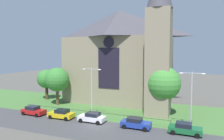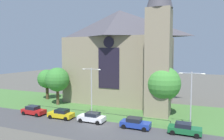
{
  "view_description": "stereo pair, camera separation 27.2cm",
  "coord_description": "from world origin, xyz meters",
  "px_view_note": "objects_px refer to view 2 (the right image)",
  "views": [
    {
      "loc": [
        13.14,
        -27.76,
        10.58
      ],
      "look_at": [
        -1.14,
        8.0,
        7.57
      ],
      "focal_mm": 33.99,
      "sensor_mm": 36.0,
      "label": 1
    },
    {
      "loc": [
        13.39,
        -27.66,
        10.58
      ],
      "look_at": [
        -1.14,
        8.0,
        7.57
      ],
      "focal_mm": 33.99,
      "sensor_mm": 36.0,
      "label": 2
    }
  ],
  "objects_px": {
    "church_building": "(122,55)",
    "tree_left_far": "(47,79)",
    "parked_car_yellow": "(61,114)",
    "tree_right_near": "(163,84)",
    "parked_car_white": "(92,117)",
    "streetlamp_near": "(91,87)",
    "parked_car_green": "(184,129)",
    "tree_left_near": "(57,80)",
    "parked_car_red": "(34,110)",
    "streetlamp_far": "(191,94)",
    "parked_car_blue": "(135,123)"
  },
  "relations": [
    {
      "from": "streetlamp_far",
      "to": "parked_car_green",
      "type": "height_order",
      "value": "streetlamp_far"
    },
    {
      "from": "tree_left_near",
      "to": "tree_left_far",
      "type": "relative_size",
      "value": 1.12
    },
    {
      "from": "tree_left_far",
      "to": "parked_car_yellow",
      "type": "distance_m",
      "value": 16.6
    },
    {
      "from": "church_building",
      "to": "parked_car_red",
      "type": "bearing_deg",
      "value": -124.93
    },
    {
      "from": "tree_left_near",
      "to": "parked_car_green",
      "type": "distance_m",
      "value": 26.68
    },
    {
      "from": "tree_right_near",
      "to": "streetlamp_far",
      "type": "distance_m",
      "value": 7.42
    },
    {
      "from": "streetlamp_far",
      "to": "tree_left_near",
      "type": "bearing_deg",
      "value": 167.54
    },
    {
      "from": "tree_left_far",
      "to": "streetlamp_far",
      "type": "relative_size",
      "value": 0.85
    },
    {
      "from": "tree_left_far",
      "to": "parked_car_green",
      "type": "xyz_separation_m",
      "value": [
        30.84,
        -10.67,
        -3.95
      ]
    },
    {
      "from": "parked_car_blue",
      "to": "parked_car_green",
      "type": "relative_size",
      "value": 1.0
    },
    {
      "from": "tree_left_far",
      "to": "church_building",
      "type": "bearing_deg",
      "value": 14.31
    },
    {
      "from": "tree_right_near",
      "to": "parked_car_white",
      "type": "xyz_separation_m",
      "value": [
        -9.68,
        -7.39,
        -4.79
      ]
    },
    {
      "from": "church_building",
      "to": "parked_car_white",
      "type": "height_order",
      "value": "church_building"
    },
    {
      "from": "streetlamp_far",
      "to": "parked_car_blue",
      "type": "relative_size",
      "value": 1.93
    },
    {
      "from": "tree_left_near",
      "to": "tree_left_far",
      "type": "height_order",
      "value": "tree_left_near"
    },
    {
      "from": "tree_left_far",
      "to": "parked_car_blue",
      "type": "bearing_deg",
      "value": -24.24
    },
    {
      "from": "parked_car_white",
      "to": "tree_right_near",
      "type": "bearing_deg",
      "value": -142.41
    },
    {
      "from": "parked_car_green",
      "to": "church_building",
      "type": "bearing_deg",
      "value": 133.92
    },
    {
      "from": "streetlamp_near",
      "to": "streetlamp_far",
      "type": "distance_m",
      "value": 15.07
    },
    {
      "from": "streetlamp_far",
      "to": "parked_car_yellow",
      "type": "height_order",
      "value": "streetlamp_far"
    },
    {
      "from": "parked_car_yellow",
      "to": "tree_left_far",
      "type": "bearing_deg",
      "value": -44.3
    },
    {
      "from": "tree_right_near",
      "to": "tree_left_near",
      "type": "bearing_deg",
      "value": -179.71
    },
    {
      "from": "streetlamp_far",
      "to": "parked_car_yellow",
      "type": "distance_m",
      "value": 20.32
    },
    {
      "from": "streetlamp_near",
      "to": "parked_car_green",
      "type": "xyz_separation_m",
      "value": [
        14.41,
        -1.42,
        -4.52
      ]
    },
    {
      "from": "church_building",
      "to": "tree_left_far",
      "type": "xyz_separation_m",
      "value": [
        -16.78,
        -4.28,
        -5.57
      ]
    },
    {
      "from": "tree_left_far",
      "to": "parked_car_green",
      "type": "height_order",
      "value": "tree_left_far"
    },
    {
      "from": "parked_car_white",
      "to": "parked_car_blue",
      "type": "distance_m",
      "value": 6.97
    },
    {
      "from": "tree_right_near",
      "to": "parked_car_red",
      "type": "distance_m",
      "value": 22.76
    },
    {
      "from": "streetlamp_near",
      "to": "parked_car_green",
      "type": "relative_size",
      "value": 1.96
    },
    {
      "from": "tree_left_far",
      "to": "parked_car_red",
      "type": "distance_m",
      "value": 13.23
    },
    {
      "from": "tree_right_near",
      "to": "streetlamp_near",
      "type": "distance_m",
      "value": 12.03
    },
    {
      "from": "tree_right_near",
      "to": "parked_car_white",
      "type": "distance_m",
      "value": 13.09
    },
    {
      "from": "parked_car_blue",
      "to": "tree_left_near",
      "type": "bearing_deg",
      "value": 159.35
    },
    {
      "from": "tree_right_near",
      "to": "parked_car_green",
      "type": "bearing_deg",
      "value": -61.78
    },
    {
      "from": "streetlamp_near",
      "to": "parked_car_white",
      "type": "xyz_separation_m",
      "value": [
        0.83,
        -1.55,
        -4.52
      ]
    },
    {
      "from": "parked_car_red",
      "to": "parked_car_blue",
      "type": "distance_m",
      "value": 18.18
    },
    {
      "from": "tree_left_near",
      "to": "tree_left_far",
      "type": "bearing_deg",
      "value": 147.58
    },
    {
      "from": "parked_car_green",
      "to": "streetlamp_far",
      "type": "bearing_deg",
      "value": 65.84
    },
    {
      "from": "streetlamp_near",
      "to": "streetlamp_far",
      "type": "relative_size",
      "value": 1.02
    },
    {
      "from": "tree_right_near",
      "to": "parked_car_green",
      "type": "xyz_separation_m",
      "value": [
        3.9,
        -7.27,
        -4.79
      ]
    },
    {
      "from": "tree_right_near",
      "to": "streetlamp_near",
      "type": "bearing_deg",
      "value": -150.93
    },
    {
      "from": "parked_car_yellow",
      "to": "parked_car_green",
      "type": "height_order",
      "value": "same"
    },
    {
      "from": "tree_right_near",
      "to": "parked_car_white",
      "type": "height_order",
      "value": "tree_right_near"
    },
    {
      "from": "parked_car_yellow",
      "to": "parked_car_blue",
      "type": "height_order",
      "value": "same"
    },
    {
      "from": "tree_left_far",
      "to": "parked_car_yellow",
      "type": "bearing_deg",
      "value": -43.16
    },
    {
      "from": "tree_left_far",
      "to": "parked_car_green",
      "type": "distance_m",
      "value": 32.87
    },
    {
      "from": "parked_car_green",
      "to": "tree_right_near",
      "type": "bearing_deg",
      "value": 118.91
    },
    {
      "from": "streetlamp_far",
      "to": "parked_car_red",
      "type": "relative_size",
      "value": 1.92
    },
    {
      "from": "tree_left_far",
      "to": "parked_car_yellow",
      "type": "height_order",
      "value": "tree_left_far"
    },
    {
      "from": "parked_car_red",
      "to": "parked_car_yellow",
      "type": "distance_m",
      "value": 5.7
    }
  ]
}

